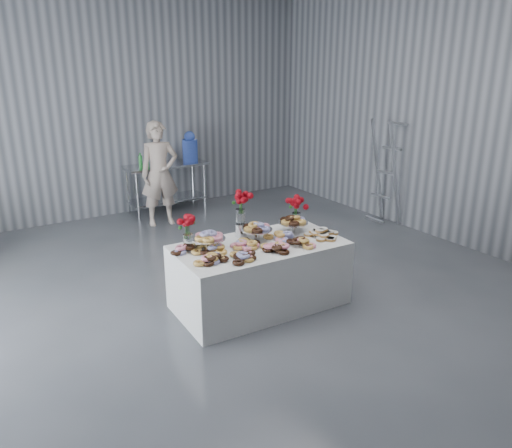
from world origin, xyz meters
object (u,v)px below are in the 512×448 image
Objects in this scene: prep_table at (166,179)px; person at (160,174)px; display_table at (260,275)px; stepladder at (386,172)px; water_jug at (190,148)px.

person reaches higher than prep_table.
display_table is 3.70m from stepladder.
water_jug is at bearing 131.13° from stepladder.
stepladder is (2.83, -2.67, 0.28)m from prep_table.
prep_table is 0.83× the size of stepladder.
water_jug reaches higher than display_table.
stepladder is (2.33, -2.67, -0.25)m from water_jug.
water_jug is at bearing 74.91° from display_table.
water_jug is 1.09m from person.
prep_table is 3.90m from stepladder.
water_jug is (0.50, -0.00, 0.53)m from prep_table.
display_table is 3.45m from person.
stepladder is at bearing -43.31° from prep_table.
stepladder reaches higher than prep_table.
water_jug is 3.55m from stepladder.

